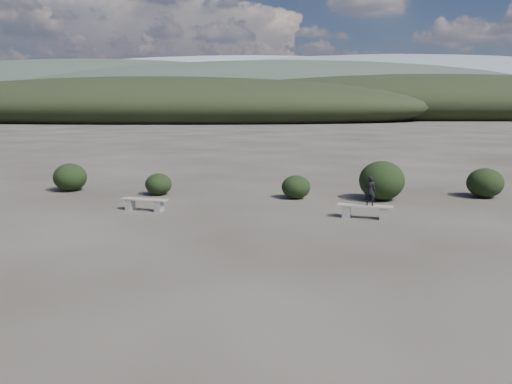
{
  "coord_description": "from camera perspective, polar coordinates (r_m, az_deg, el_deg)",
  "views": [
    {
      "loc": [
        0.53,
        -9.99,
        3.51
      ],
      "look_at": [
        -0.07,
        3.5,
        1.1
      ],
      "focal_mm": 35.0,
      "sensor_mm": 36.0,
      "label": 1
    }
  ],
  "objects": [
    {
      "name": "bench_left",
      "position": [
        16.9,
        -12.64,
        -1.28
      ],
      "size": [
        1.63,
        0.7,
        0.4
      ],
      "rotation": [
        0.0,
        0.0,
        -0.24
      ],
      "color": "gray",
      "rests_on": "ground"
    },
    {
      "name": "ground",
      "position": [
        10.6,
        -0.47,
        -9.21
      ],
      "size": [
        1200.0,
        1200.0,
        0.0
      ],
      "primitive_type": "plane",
      "color": "#2F2A24",
      "rests_on": "ground"
    },
    {
      "name": "shrub_f",
      "position": [
        21.56,
        -20.48,
        1.6
      ],
      "size": [
        1.32,
        1.32,
        1.12
      ],
      "primitive_type": "ellipsoid",
      "color": "black",
      "rests_on": "ground"
    },
    {
      "name": "shrub_e",
      "position": [
        20.65,
        24.71,
        0.96
      ],
      "size": [
        1.33,
        1.33,
        1.11
      ],
      "primitive_type": "ellipsoid",
      "color": "black",
      "rests_on": "ground"
    },
    {
      "name": "shrub_d",
      "position": [
        18.79,
        14.17,
        1.27
      ],
      "size": [
        1.65,
        1.65,
        1.44
      ],
      "primitive_type": "ellipsoid",
      "color": "black",
      "rests_on": "ground"
    },
    {
      "name": "seated_person",
      "position": [
        15.59,
        12.91,
        0.14
      ],
      "size": [
        0.39,
        0.33,
        0.92
      ],
      "primitive_type": "imported",
      "rotation": [
        0.0,
        0.0,
        2.75
      ],
      "color": "black",
      "rests_on": "bench_right"
    },
    {
      "name": "bench_right",
      "position": [
        15.72,
        12.33,
        -2.07
      ],
      "size": [
        1.71,
        0.74,
        0.42
      ],
      "rotation": [
        0.0,
        0.0,
        -0.24
      ],
      "color": "gray",
      "rests_on": "ground"
    },
    {
      "name": "shrub_c",
      "position": [
        18.64,
        4.59,
        0.58
      ],
      "size": [
        1.08,
        1.08,
        0.86
      ],
      "primitive_type": "ellipsoid",
      "color": "black",
      "rests_on": "ground"
    },
    {
      "name": "mountain_ridges",
      "position": [
        349.22,
        1.24,
        11.3
      ],
      "size": [
        500.0,
        400.0,
        56.0
      ],
      "color": "black",
      "rests_on": "ground"
    },
    {
      "name": "shrub_a",
      "position": [
        19.67,
        -11.09,
        0.88
      ],
      "size": [
        1.02,
        1.02,
        0.84
      ],
      "primitive_type": "ellipsoid",
      "color": "black",
      "rests_on": "ground"
    }
  ]
}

